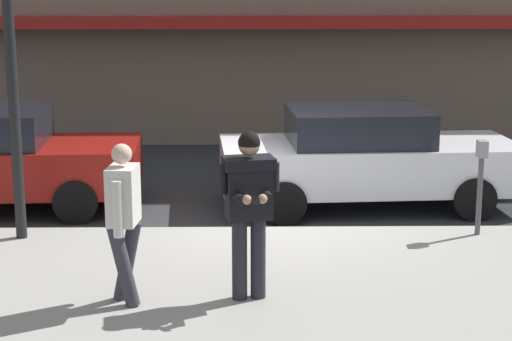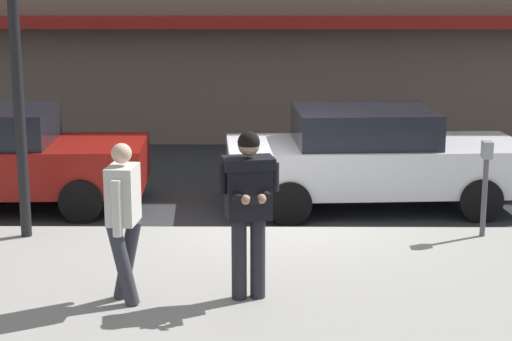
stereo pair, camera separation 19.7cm
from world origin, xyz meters
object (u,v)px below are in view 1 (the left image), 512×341
at_px(parked_sedan_mid, 366,157).
at_px(pedestrian_in_light_coat, 124,213).
at_px(man_texting_on_phone, 249,197).
at_px(street_lamp_post, 7,5).
at_px(parking_meter, 481,174).

xyz_separation_m(parked_sedan_mid, pedestrian_in_light_coat, (-3.11, -4.34, 0.32)).
bearing_deg(man_texting_on_phone, street_lamp_post, 143.03).
bearing_deg(pedestrian_in_light_coat, street_lamp_post, 125.85).
distance_m(man_texting_on_phone, pedestrian_in_light_coat, 1.30).
bearing_deg(pedestrian_in_light_coat, man_texting_on_phone, 4.29).
distance_m(parked_sedan_mid, man_texting_on_phone, 4.64).
height_order(pedestrian_in_light_coat, parking_meter, pedestrian_in_light_coat).
xyz_separation_m(man_texting_on_phone, pedestrian_in_light_coat, (-1.29, -0.10, -0.14)).
relative_size(parked_sedan_mid, street_lamp_post, 0.94).
relative_size(man_texting_on_phone, pedestrian_in_light_coat, 1.06).
bearing_deg(man_texting_on_phone, parked_sedan_mid, 66.75).
height_order(parked_sedan_mid, man_texting_on_phone, man_texting_on_phone).
bearing_deg(parking_meter, street_lamp_post, -179.52).
xyz_separation_m(pedestrian_in_light_coat, street_lamp_post, (-1.69, 2.33, 2.03)).
xyz_separation_m(man_texting_on_phone, parking_meter, (3.05, 2.29, -0.28)).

